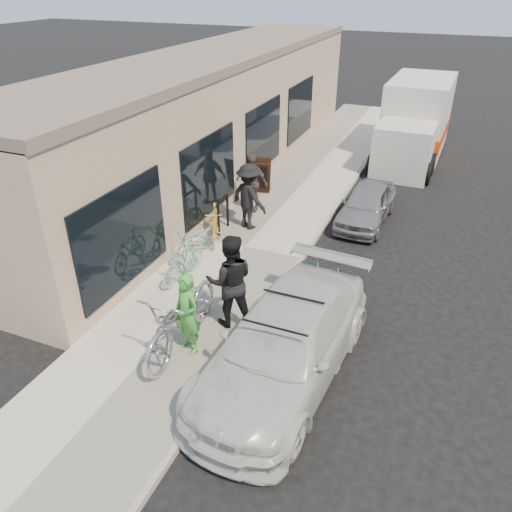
% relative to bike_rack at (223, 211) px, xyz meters
% --- Properties ---
extents(ground, '(120.00, 120.00, 0.00)m').
position_rel_bike_rack_xyz_m(ground, '(2.93, -3.64, -0.75)').
color(ground, black).
rests_on(ground, ground).
extents(sidewalk, '(3.00, 34.00, 0.15)m').
position_rel_bike_rack_xyz_m(sidewalk, '(0.93, -0.64, -0.68)').
color(sidewalk, beige).
rests_on(sidewalk, ground).
extents(curb, '(0.12, 34.00, 0.13)m').
position_rel_bike_rack_xyz_m(curb, '(2.48, -0.64, -0.69)').
color(curb, '#A59D96').
rests_on(curb, ground).
extents(storefront, '(3.60, 20.00, 4.22)m').
position_rel_bike_rack_xyz_m(storefront, '(-2.31, 4.35, 1.37)').
color(storefront, tan).
rests_on(storefront, ground).
extents(bike_rack, '(0.10, 0.71, 1.00)m').
position_rel_bike_rack_xyz_m(bike_rack, '(0.00, 0.00, 0.00)').
color(bike_rack, black).
rests_on(bike_rack, sidewalk).
extents(sandwich_board, '(0.78, 0.79, 1.06)m').
position_rel_bike_rack_xyz_m(sandwich_board, '(-0.12, 3.00, -0.06)').
color(sandwich_board, black).
rests_on(sandwich_board, sidewalk).
extents(sedan_white, '(2.41, 5.11, 1.48)m').
position_rel_bike_rack_xyz_m(sedan_white, '(3.44, -4.61, -0.03)').
color(sedan_white, silver).
rests_on(sedan_white, ground).
extents(sedan_silver, '(1.41, 3.27, 1.10)m').
position_rel_bike_rack_xyz_m(sedan_silver, '(3.49, 2.41, -0.20)').
color(sedan_silver, gray).
rests_on(sedan_silver, ground).
extents(moving_truck, '(2.34, 5.98, 2.92)m').
position_rel_bike_rack_xyz_m(moving_truck, '(3.90, 9.09, 0.54)').
color(moving_truck, silver).
rests_on(moving_truck, ground).
extents(tandem_bike, '(1.01, 2.67, 1.39)m').
position_rel_bike_rack_xyz_m(tandem_bike, '(1.44, -4.71, 0.09)').
color(tandem_bike, '#B3B3B5').
rests_on(tandem_bike, sidewalk).
extents(woman_rider, '(0.71, 0.60, 1.66)m').
position_rel_bike_rack_xyz_m(woman_rider, '(1.60, -4.81, 0.23)').
color(woman_rider, green).
rests_on(woman_rider, sidewalk).
extents(man_standing, '(1.21, 1.12, 2.00)m').
position_rel_bike_rack_xyz_m(man_standing, '(1.97, -3.72, 0.40)').
color(man_standing, black).
rests_on(man_standing, sidewalk).
extents(cruiser_bike_a, '(0.60, 1.57, 0.92)m').
position_rel_bike_rack_xyz_m(cruiser_bike_a, '(0.22, -2.60, -0.14)').
color(cruiser_bike_a, '#7DBBAF').
rests_on(cruiser_bike_a, sidewalk).
extents(cruiser_bike_b, '(0.91, 1.72, 0.86)m').
position_rel_bike_rack_xyz_m(cruiser_bike_b, '(-0.04, -1.56, -0.17)').
color(cruiser_bike_b, '#7DBBAF').
rests_on(cruiser_bike_b, sidewalk).
extents(cruiser_bike_c, '(1.04, 1.61, 0.94)m').
position_rel_bike_rack_xyz_m(cruiser_bike_c, '(0.02, -0.55, -0.13)').
color(cruiser_bike_c, gold).
rests_on(cruiser_bike_c, sidewalk).
extents(bystander_a, '(1.38, 1.11, 1.86)m').
position_rel_bike_rack_xyz_m(bystander_a, '(0.57, 0.48, 0.33)').
color(bystander_a, black).
rests_on(bystander_a, sidewalk).
extents(bystander_b, '(1.05, 0.50, 1.74)m').
position_rel_bike_rack_xyz_m(bystander_b, '(0.17, 1.61, 0.27)').
color(bystander_b, brown).
rests_on(bystander_b, sidewalk).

